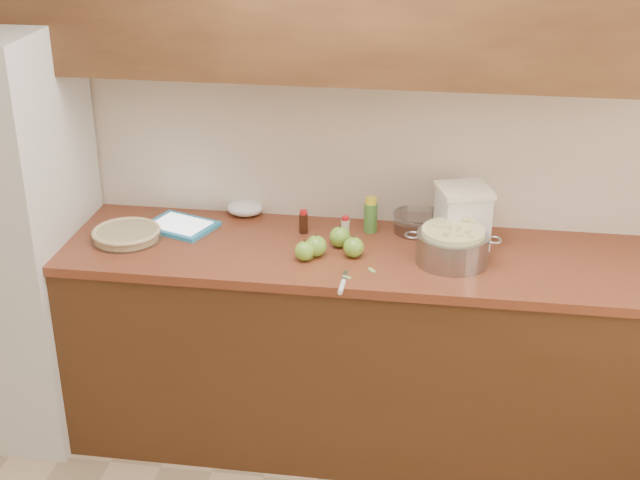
# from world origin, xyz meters

# --- Properties ---
(room_shell) EXTENTS (3.60, 3.60, 3.60)m
(room_shell) POSITION_xyz_m (0.00, 0.00, 1.30)
(room_shell) COLOR tan
(room_shell) RESTS_ON ground
(counter_run) EXTENTS (2.64, 0.68, 0.92)m
(counter_run) POSITION_xyz_m (0.00, 1.48, 0.46)
(counter_run) COLOR #472714
(counter_run) RESTS_ON ground
(pie) EXTENTS (0.29, 0.29, 0.05)m
(pie) POSITION_xyz_m (-0.85, 1.44, 0.94)
(pie) COLOR silver
(pie) RESTS_ON counter_run
(colander) EXTENTS (0.38, 0.29, 0.14)m
(colander) POSITION_xyz_m (0.50, 1.43, 0.99)
(colander) COLOR gray
(colander) RESTS_ON counter_run
(flour_canister) EXTENTS (0.26, 0.26, 0.25)m
(flour_canister) POSITION_xyz_m (0.54, 1.60, 1.05)
(flour_canister) COLOR white
(flour_canister) RESTS_ON counter_run
(tablet) EXTENTS (0.34, 0.30, 0.02)m
(tablet) POSITION_xyz_m (-0.66, 1.59, 0.93)
(tablet) COLOR #2A92CC
(tablet) RESTS_ON counter_run
(paring_knife) EXTENTS (0.02, 0.20, 0.02)m
(paring_knife) POSITION_xyz_m (0.10, 1.14, 0.93)
(paring_knife) COLOR gray
(paring_knife) RESTS_ON counter_run
(lemon_bottle) EXTENTS (0.06, 0.06, 0.16)m
(lemon_bottle) POSITION_xyz_m (0.15, 1.67, 0.99)
(lemon_bottle) COLOR #4C8C38
(lemon_bottle) RESTS_ON counter_run
(cinnamon_shaker) EXTENTS (0.04, 0.04, 0.09)m
(cinnamon_shaker) POSITION_xyz_m (0.05, 1.61, 0.96)
(cinnamon_shaker) COLOR beige
(cinnamon_shaker) RESTS_ON counter_run
(vanilla_bottle) EXTENTS (0.04, 0.04, 0.10)m
(vanilla_bottle) POSITION_xyz_m (-0.13, 1.62, 0.97)
(vanilla_bottle) COLOR black
(vanilla_bottle) RESTS_ON counter_run
(mixing_bowl) EXTENTS (0.22, 0.22, 0.08)m
(mixing_bowl) POSITION_xyz_m (0.35, 1.71, 0.96)
(mixing_bowl) COLOR silver
(mixing_bowl) RESTS_ON counter_run
(paper_towel) EXTENTS (0.18, 0.16, 0.07)m
(paper_towel) POSITION_xyz_m (-0.42, 1.77, 0.95)
(paper_towel) COLOR white
(paper_towel) RESTS_ON counter_run
(apple_left) EXTENTS (0.09, 0.09, 0.10)m
(apple_left) POSITION_xyz_m (-0.04, 1.40, 0.96)
(apple_left) COLOR #73AF32
(apple_left) RESTS_ON counter_run
(apple_center) EXTENTS (0.09, 0.09, 0.10)m
(apple_center) POSITION_xyz_m (0.04, 1.50, 0.96)
(apple_center) COLOR #73AF32
(apple_center) RESTS_ON counter_run
(apple_front) EXTENTS (0.08, 0.08, 0.09)m
(apple_front) POSITION_xyz_m (-0.08, 1.36, 0.96)
(apple_front) COLOR #73AF32
(apple_front) RESTS_ON counter_run
(apple_extra) EXTENTS (0.08, 0.08, 0.10)m
(apple_extra) POSITION_xyz_m (0.11, 1.42, 0.96)
(apple_extra) COLOR #73AF32
(apple_extra) RESTS_ON counter_run
(peel_a) EXTENTS (0.04, 0.03, 0.00)m
(peel_a) POSITION_xyz_m (0.11, 1.23, 0.92)
(peel_a) COLOR #85B658
(peel_a) RESTS_ON counter_run
(peel_b) EXTENTS (0.03, 0.04, 0.00)m
(peel_b) POSITION_xyz_m (-0.06, 1.37, 0.92)
(peel_b) COLOR #85B658
(peel_b) RESTS_ON counter_run
(peel_c) EXTENTS (0.04, 0.04, 0.00)m
(peel_c) POSITION_xyz_m (0.19, 1.30, 0.92)
(peel_c) COLOR #85B658
(peel_c) RESTS_ON counter_run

